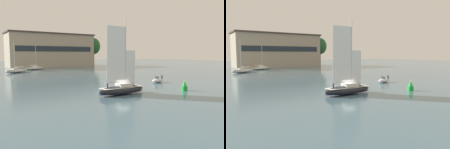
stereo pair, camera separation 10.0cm
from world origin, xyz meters
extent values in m
plane|color=slate|center=(0.00, 0.00, 0.00)|extent=(400.00, 400.00, 0.00)
cube|color=tan|center=(18.75, 89.92, 8.69)|extent=(45.09, 16.40, 17.38)
cube|color=#1E2833|center=(18.75, 81.64, 9.56)|extent=(40.58, 0.10, 2.78)
cube|color=#423833|center=(18.75, 89.92, 17.73)|extent=(46.29, 17.60, 0.70)
cylinder|color=brown|center=(44.17, 86.97, 4.47)|extent=(0.71, 0.71, 8.93)
ellipsoid|color=#285B2D|center=(44.17, 86.97, 11.63)|extent=(8.04, 8.04, 9.82)
ellipsoid|color=#232328|center=(0.00, 0.00, 0.77)|extent=(9.17, 2.75, 1.55)
ellipsoid|color=#19234C|center=(0.00, 0.00, 0.35)|extent=(9.26, 2.78, 0.19)
cube|color=silver|center=(0.00, 0.00, 1.23)|extent=(8.07, 2.32, 0.06)
cube|color=beige|center=(0.46, -0.01, 1.58)|extent=(2.59, 1.84, 0.64)
cylinder|color=silver|center=(0.73, -0.02, 6.96)|extent=(0.18, 0.18, 11.39)
cylinder|color=silver|center=(-1.32, 0.03, 2.17)|extent=(4.10, 0.24, 0.15)
cube|color=white|center=(-1.16, 0.03, 6.84)|extent=(3.77, 0.11, 9.34)
cube|color=white|center=(1.83, -0.04, 4.39)|extent=(2.01, 0.07, 6.27)
cylinder|color=#232838|center=(-2.73, 0.37, 1.69)|extent=(0.20, 0.20, 0.85)
cylinder|color=#1E4CA5|center=(-2.73, 0.37, 2.44)|extent=(0.35, 0.35, 0.65)
sphere|color=tan|center=(-2.73, 0.37, 2.88)|extent=(0.24, 0.24, 0.24)
ellipsoid|color=maroon|center=(32.46, 44.43, 0.54)|extent=(6.17, 5.13, 1.08)
ellipsoid|color=#19234C|center=(32.46, 44.43, 0.24)|extent=(6.23, 5.18, 0.13)
cube|color=beige|center=(32.46, 44.43, 0.86)|extent=(5.39, 4.46, 0.06)
cube|color=silver|center=(32.71, 44.61, 1.11)|extent=(2.16, 2.04, 0.44)
cylinder|color=silver|center=(32.87, 44.72, 4.85)|extent=(0.13, 0.13, 7.91)
cylinder|color=silver|center=(31.71, 43.89, 1.53)|extent=(2.37, 1.75, 0.11)
cylinder|color=silver|center=(31.71, 43.89, 1.60)|extent=(2.18, 1.63, 0.17)
ellipsoid|color=silver|center=(-6.08, 56.19, 0.72)|extent=(8.74, 5.46, 1.44)
ellipsoid|color=#19234C|center=(-6.08, 56.19, 0.32)|extent=(8.83, 5.52, 0.17)
cube|color=beige|center=(-6.08, 56.19, 1.15)|extent=(7.65, 4.72, 0.06)
cube|color=beige|center=(-6.47, 56.03, 1.47)|extent=(2.83, 2.45, 0.59)
cylinder|color=silver|center=(-6.71, 55.93, 6.48)|extent=(0.17, 0.17, 10.60)
cylinder|color=silver|center=(-4.95, 56.67, 2.03)|extent=(3.58, 1.61, 0.14)
cylinder|color=white|center=(-4.95, 56.67, 2.13)|extent=(3.26, 1.54, 0.23)
ellipsoid|color=white|center=(3.81, 68.83, 0.68)|extent=(8.05, 2.63, 1.35)
ellipsoid|color=#19234C|center=(3.81, 68.83, 0.30)|extent=(8.13, 2.66, 0.16)
cube|color=beige|center=(3.81, 68.83, 1.08)|extent=(7.08, 2.23, 0.06)
cube|color=silver|center=(4.20, 68.85, 1.38)|extent=(2.30, 1.67, 0.56)
cylinder|color=silver|center=(4.44, 68.87, 6.07)|extent=(0.16, 0.16, 9.93)
cylinder|color=silver|center=(2.66, 68.77, 1.90)|extent=(3.58, 0.32, 0.14)
cylinder|color=silver|center=(2.66, 68.77, 2.00)|extent=(3.22, 0.38, 0.22)
ellipsoid|color=silver|center=(16.71, 7.57, 0.49)|extent=(4.37, 2.51, 0.99)
cube|color=black|center=(18.61, 8.00, 1.04)|extent=(0.25, 0.28, 1.08)
cube|color=#28333D|center=(16.31, 7.48, 1.18)|extent=(0.42, 0.85, 0.59)
cylinder|color=green|center=(12.00, -3.74, 0.42)|extent=(1.13, 1.13, 0.85)
cone|color=green|center=(12.00, -3.74, 1.36)|extent=(0.85, 0.85, 1.03)
sphere|color=#F2F266|center=(12.00, -3.74, 1.96)|extent=(0.16, 0.16, 0.16)
camera|label=1|loc=(-22.44, -29.61, 6.94)|focal=35.00mm
camera|label=2|loc=(-22.36, -29.66, 6.94)|focal=35.00mm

